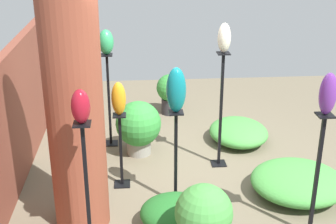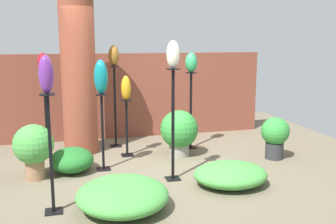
# 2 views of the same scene
# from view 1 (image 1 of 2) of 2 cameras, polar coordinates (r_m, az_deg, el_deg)

# --- Properties ---
(ground_plane) EXTENTS (8.00, 8.00, 0.00)m
(ground_plane) POSITION_cam_1_polar(r_m,az_deg,el_deg) (6.32, 3.17, -7.33)
(ground_plane) COLOR #6B604C
(brick_wall_back) EXTENTS (5.60, 0.12, 1.70)m
(brick_wall_back) POSITION_cam_1_polar(r_m,az_deg,el_deg) (6.08, -18.29, -0.82)
(brick_wall_back) COLOR brown
(brick_wall_back) RESTS_ON ground
(brick_pillar) EXTENTS (0.59, 0.59, 2.67)m
(brick_pillar) POSITION_cam_1_polar(r_m,az_deg,el_deg) (4.83, -11.29, 0.21)
(brick_pillar) COLOR brown
(brick_pillar) RESTS_ON ground
(pedestal_amber) EXTENTS (0.20, 0.20, 0.96)m
(pedestal_amber) POSITION_cam_1_polar(r_m,az_deg,el_deg) (5.85, -5.75, -5.11)
(pedestal_amber) COLOR black
(pedestal_amber) RESTS_ON ground
(pedestal_ruby) EXTENTS (0.20, 0.20, 1.43)m
(pedestal_ruby) POSITION_cam_1_polar(r_m,az_deg,el_deg) (4.61, -9.79, -10.15)
(pedestal_ruby) COLOR black
(pedestal_ruby) RESTS_ON ground
(pedestal_bronze) EXTENTS (0.20, 0.20, 1.50)m
(pedestal_bronze) POSITION_cam_1_polar(r_m,az_deg,el_deg) (5.69, -12.28, -3.46)
(pedestal_bronze) COLOR black
(pedestal_bronze) RESTS_ON ground
(pedestal_ivory) EXTENTS (0.20, 0.20, 1.58)m
(pedestal_ivory) POSITION_cam_1_polar(r_m,az_deg,el_deg) (6.23, 6.44, -0.35)
(pedestal_ivory) COLOR black
(pedestal_ivory) RESTS_ON ground
(pedestal_jade) EXTENTS (0.20, 0.20, 1.39)m
(pedestal_jade) POSITION_cam_1_polar(r_m,az_deg,el_deg) (6.87, -7.18, 0.95)
(pedestal_jade) COLOR black
(pedestal_jade) RESTS_ON ground
(pedestal_teal) EXTENTS (0.20, 0.20, 1.17)m
(pedestal_teal) POSITION_cam_1_polar(r_m,az_deg,el_deg) (5.41, 0.94, -6.23)
(pedestal_teal) COLOR black
(pedestal_teal) RESTS_ON ground
(pedestal_violet) EXTENTS (0.20, 0.20, 1.39)m
(pedestal_violet) POSITION_cam_1_polar(r_m,az_deg,el_deg) (5.06, 17.59, -8.12)
(pedestal_violet) COLOR black
(pedestal_violet) RESTS_ON ground
(art_vase_amber) EXTENTS (0.16, 0.17, 0.41)m
(art_vase_amber) POSITION_cam_1_polar(r_m,az_deg,el_deg) (5.55, -6.04, 1.63)
(art_vase_amber) COLOR orange
(art_vase_amber) RESTS_ON pedestal_amber
(art_vase_ruby) EXTENTS (0.18, 0.17, 0.32)m
(art_vase_ruby) POSITION_cam_1_polar(r_m,az_deg,el_deg) (4.20, -10.60, 0.67)
(art_vase_ruby) COLOR maroon
(art_vase_ruby) RESTS_ON pedestal_ruby
(art_vase_bronze) EXTENTS (0.19, 0.20, 0.37)m
(art_vase_bronze) POSITION_cam_1_polar(r_m,az_deg,el_deg) (5.35, -13.13, 6.15)
(art_vase_bronze) COLOR brown
(art_vase_bronze) RESTS_ON pedestal_bronze
(art_vase_ivory) EXTENTS (0.18, 0.16, 0.38)m
(art_vase_ivory) POSITION_cam_1_polar(r_m,az_deg,el_deg) (5.92, 6.87, 8.95)
(art_vase_ivory) COLOR beige
(art_vase_ivory) RESTS_ON pedestal_ivory
(art_vase_jade) EXTENTS (0.22, 0.21, 0.35)m
(art_vase_jade) POSITION_cam_1_polar(r_m,az_deg,el_deg) (6.60, -7.56, 8.45)
(art_vase_jade) COLOR #2D9356
(art_vase_jade) RESTS_ON pedestal_jade
(art_vase_teal) EXTENTS (0.20, 0.22, 0.51)m
(art_vase_teal) POSITION_cam_1_polar(r_m,az_deg,el_deg) (5.05, 1.01, 2.70)
(art_vase_teal) COLOR #0F727A
(art_vase_teal) RESTS_ON pedestal_teal
(art_vase_violet) EXTENTS (0.16, 0.17, 0.42)m
(art_vase_violet) POSITION_cam_1_polar(r_m,az_deg,el_deg) (4.67, 18.92, 2.10)
(art_vase_violet) COLOR #6B2D8C
(art_vase_violet) RESTS_ON pedestal_violet
(potted_plant_back_center) EXTENTS (0.57, 0.57, 0.80)m
(potted_plant_back_center) POSITION_cam_1_polar(r_m,az_deg,el_deg) (4.62, 4.37, -12.52)
(potted_plant_back_center) COLOR #936B4C
(potted_plant_back_center) RESTS_ON ground
(potted_plant_mid_left) EXTENTS (0.65, 0.65, 0.79)m
(potted_plant_mid_left) POSITION_cam_1_polar(r_m,az_deg,el_deg) (6.62, -3.62, -1.65)
(potted_plant_mid_left) COLOR gray
(potted_plant_mid_left) RESTS_ON ground
(potted_plant_front_left) EXTENTS (0.47, 0.47, 0.70)m
(potted_plant_front_left) POSITION_cam_1_polar(r_m,az_deg,el_deg) (8.05, 0.25, 2.55)
(potted_plant_front_left) COLOR #2D2D33
(potted_plant_front_left) RESTS_ON ground
(foliage_bed_east) EXTENTS (1.02, 0.88, 0.31)m
(foliage_bed_east) POSITION_cam_1_polar(r_m,az_deg,el_deg) (7.17, 8.58, -2.42)
(foliage_bed_east) COLOR #479942
(foliage_bed_east) RESTS_ON ground
(foliage_bed_west) EXTENTS (1.09, 1.14, 0.35)m
(foliage_bed_west) POSITION_cam_1_polar(r_m,az_deg,el_deg) (5.96, 15.54, -8.18)
(foliage_bed_west) COLOR #479942
(foliage_bed_west) RESTS_ON ground
(foliage_bed_center) EXTENTS (0.65, 0.77, 0.35)m
(foliage_bed_center) POSITION_cam_1_polar(r_m,az_deg,el_deg) (5.19, 0.90, -12.18)
(foliage_bed_center) COLOR #236B28
(foliage_bed_center) RESTS_ON ground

